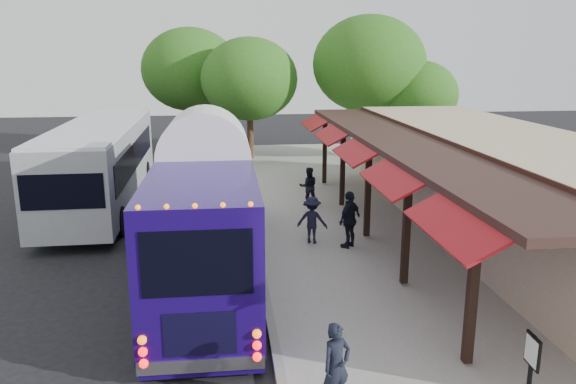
{
  "coord_description": "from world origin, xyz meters",
  "views": [
    {
      "loc": [
        -0.93,
        -13.59,
        6.22
      ],
      "look_at": [
        1.13,
        4.09,
        1.8
      ],
      "focal_mm": 35.0,
      "sensor_mm": 36.0,
      "label": 1
    }
  ],
  "objects_px": {
    "ped_b": "(309,186)",
    "ped_c": "(350,219)",
    "sign_board": "(532,354)",
    "ped_a": "(336,366)",
    "ped_d": "(312,220)",
    "coach_bus": "(207,204)",
    "city_bus": "(102,160)"
  },
  "relations": [
    {
      "from": "ped_b",
      "to": "sign_board",
      "type": "xyz_separation_m",
      "value": [
        2.06,
        -13.39,
        -0.02
      ]
    },
    {
      "from": "ped_c",
      "to": "sign_board",
      "type": "xyz_separation_m",
      "value": [
        1.54,
        -8.17,
        -0.16
      ]
    },
    {
      "from": "ped_b",
      "to": "ped_c",
      "type": "xyz_separation_m",
      "value": [
        0.53,
        -5.23,
        0.14
      ]
    },
    {
      "from": "coach_bus",
      "to": "ped_d",
      "type": "relative_size",
      "value": 7.63
    },
    {
      "from": "ped_a",
      "to": "ped_d",
      "type": "distance_m",
      "value": 8.78
    },
    {
      "from": "city_bus",
      "to": "ped_a",
      "type": "bearing_deg",
      "value": -66.43
    },
    {
      "from": "ped_d",
      "to": "sign_board",
      "type": "distance_m",
      "value": 9.12
    },
    {
      "from": "ped_c",
      "to": "coach_bus",
      "type": "bearing_deg",
      "value": -29.75
    },
    {
      "from": "ped_b",
      "to": "ped_d",
      "type": "distance_m",
      "value": 4.7
    },
    {
      "from": "coach_bus",
      "to": "ped_c",
      "type": "relative_size",
      "value": 6.41
    },
    {
      "from": "sign_board",
      "to": "city_bus",
      "type": "bearing_deg",
      "value": 127.63
    },
    {
      "from": "coach_bus",
      "to": "ped_a",
      "type": "bearing_deg",
      "value": -71.13
    },
    {
      "from": "city_bus",
      "to": "ped_d",
      "type": "relative_size",
      "value": 8.26
    },
    {
      "from": "coach_bus",
      "to": "ped_c",
      "type": "xyz_separation_m",
      "value": [
        4.45,
        1.17,
        -0.95
      ]
    },
    {
      "from": "sign_board",
      "to": "coach_bus",
      "type": "bearing_deg",
      "value": 133.23
    },
    {
      "from": "ped_a",
      "to": "ped_c",
      "type": "distance_m",
      "value": 8.43
    },
    {
      "from": "ped_b",
      "to": "sign_board",
      "type": "relative_size",
      "value": 1.4
    },
    {
      "from": "ped_a",
      "to": "ped_d",
      "type": "xyz_separation_m",
      "value": [
        0.96,
        8.73,
        -0.0
      ]
    },
    {
      "from": "coach_bus",
      "to": "city_bus",
      "type": "height_order",
      "value": "coach_bus"
    },
    {
      "from": "ped_c",
      "to": "ped_d",
      "type": "relative_size",
      "value": 1.19
    },
    {
      "from": "coach_bus",
      "to": "ped_a",
      "type": "height_order",
      "value": "coach_bus"
    },
    {
      "from": "ped_c",
      "to": "sign_board",
      "type": "relative_size",
      "value": 1.64
    },
    {
      "from": "coach_bus",
      "to": "sign_board",
      "type": "relative_size",
      "value": 10.51
    },
    {
      "from": "city_bus",
      "to": "sign_board",
      "type": "height_order",
      "value": "city_bus"
    },
    {
      "from": "ped_c",
      "to": "sign_board",
      "type": "bearing_deg",
      "value": 56.18
    },
    {
      "from": "ped_a",
      "to": "ped_b",
      "type": "distance_m",
      "value": 13.48
    },
    {
      "from": "city_bus",
      "to": "ped_a",
      "type": "relative_size",
      "value": 8.22
    },
    {
      "from": "ped_a",
      "to": "sign_board",
      "type": "height_order",
      "value": "ped_a"
    },
    {
      "from": "ped_d",
      "to": "ped_a",
      "type": "bearing_deg",
      "value": 103.29
    },
    {
      "from": "sign_board",
      "to": "ped_d",
      "type": "bearing_deg",
      "value": 109.61
    },
    {
      "from": "ped_c",
      "to": "sign_board",
      "type": "height_order",
      "value": "ped_c"
    },
    {
      "from": "coach_bus",
      "to": "sign_board",
      "type": "bearing_deg",
      "value": -49.27
    }
  ]
}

